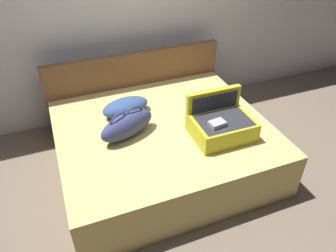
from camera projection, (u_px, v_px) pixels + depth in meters
ground_plane at (178, 189)px, 3.23m from camera, size 12.00×12.00×0.00m
back_wall at (124, 11)px, 3.70m from camera, size 8.00×0.10×2.60m
bed at (163, 146)px, 3.38m from camera, size 2.08×1.81×0.50m
headboard at (136, 88)px, 3.97m from camera, size 2.12×0.08×0.91m
hard_case_large at (221, 124)px, 3.06m from camera, size 0.56×0.45×0.40m
duffel_bag at (127, 125)px, 3.04m from camera, size 0.62×0.41×0.30m
pillow_near_headboard at (126, 107)px, 3.37m from camera, size 0.54×0.35×0.17m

